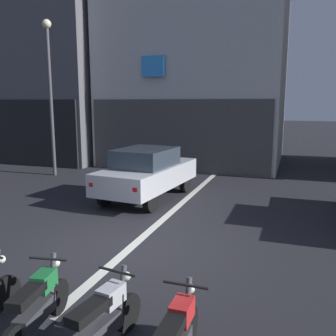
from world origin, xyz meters
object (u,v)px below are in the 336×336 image
(car_silver_crossing_near, at_px, (147,172))
(street_lamp, at_px, (50,82))
(motorcycle_green_row_centre, at_px, (38,305))
(motorcycle_silver_row_right_mid, at_px, (102,321))

(car_silver_crossing_near, bearing_deg, street_lamp, 156.30)
(car_silver_crossing_near, xyz_separation_m, street_lamp, (-5.23, 2.30, 3.00))
(car_silver_crossing_near, bearing_deg, motorcycle_green_row_centre, -79.09)
(street_lamp, bearing_deg, motorcycle_silver_row_right_mid, -51.04)
(street_lamp, relative_size, motorcycle_green_row_centre, 3.81)
(motorcycle_green_row_centre, distance_m, motorcycle_silver_row_right_mid, 0.97)
(car_silver_crossing_near, xyz_separation_m, motorcycle_green_row_centre, (1.35, -7.01, -0.43))
(street_lamp, distance_m, motorcycle_silver_row_right_mid, 12.49)
(car_silver_crossing_near, relative_size, motorcycle_silver_row_right_mid, 2.56)
(motorcycle_silver_row_right_mid, bearing_deg, motorcycle_green_row_centre, 178.02)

